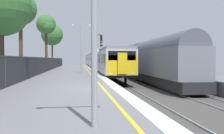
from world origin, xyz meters
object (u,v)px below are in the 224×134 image
at_px(commuter_train_at_platform, 97,60).
at_px(background_tree_back, 20,10).
at_px(background_tree_centre, 52,36).
at_px(platform_lamp_mid, 81,44).
at_px(freight_train_adjacent_track, 142,60).
at_px(speed_limit_sign, 96,57).
at_px(signal_gantry, 97,48).
at_px(background_tree_left, 46,26).

xyz_separation_m(commuter_train_at_platform, background_tree_back, (-9.80, -23.96, 5.41)).
bearing_deg(background_tree_centre, commuter_train_at_platform, 25.42).
height_order(commuter_train_at_platform, platform_lamp_mid, platform_lamp_mid).
distance_m(commuter_train_at_platform, background_tree_centre, 10.39).
bearing_deg(background_tree_back, platform_lamp_mid, -3.31).
xyz_separation_m(commuter_train_at_platform, freight_train_adjacent_track, (4.00, -21.54, 0.20)).
bearing_deg(freight_train_adjacent_track, speed_limit_sign, -146.58).
distance_m(signal_gantry, background_tree_left, 10.69).
bearing_deg(signal_gantry, background_tree_left, 133.04).
relative_size(platform_lamp_mid, background_tree_back, 0.63).
distance_m(signal_gantry, background_tree_back, 9.76).
height_order(commuter_train_at_platform, background_tree_left, background_tree_left).
relative_size(signal_gantry, platform_lamp_mid, 0.85).
relative_size(commuter_train_at_platform, background_tree_left, 7.63).
relative_size(background_tree_left, background_tree_back, 0.95).
xyz_separation_m(freight_train_adjacent_track, speed_limit_sign, (-5.85, -3.86, 0.29)).
relative_size(background_tree_centre, background_tree_back, 0.93).
bearing_deg(commuter_train_at_platform, signal_gantry, -94.04).
bearing_deg(background_tree_centre, signal_gantry, -67.23).
bearing_deg(platform_lamp_mid, speed_limit_sign, -34.81).
bearing_deg(platform_lamp_mid, commuter_train_at_platform, 82.09).
distance_m(background_tree_left, background_tree_back, 10.79).
relative_size(speed_limit_sign, platform_lamp_mid, 0.52).
relative_size(freight_train_adjacent_track, speed_limit_sign, 11.02).
bearing_deg(platform_lamp_mid, background_tree_left, 114.10).
bearing_deg(background_tree_back, signal_gantry, 21.75).
height_order(commuter_train_at_platform, background_tree_back, background_tree_back).
bearing_deg(freight_train_adjacent_track, signal_gantry, 170.55).
relative_size(freight_train_adjacent_track, platform_lamp_mid, 5.68).
bearing_deg(background_tree_centre, platform_lamp_mid, -76.04).
bearing_deg(commuter_train_at_platform, background_tree_left, -122.11).
xyz_separation_m(signal_gantry, background_tree_back, (-8.35, -3.33, 3.82)).
xyz_separation_m(platform_lamp_mid, background_tree_left, (-4.95, 11.06, 3.28)).
distance_m(speed_limit_sign, background_tree_centre, 22.75).
bearing_deg(freight_train_adjacent_track, platform_lamp_mid, -159.29).
distance_m(signal_gantry, background_tree_centre, 18.26).
distance_m(commuter_train_at_platform, signal_gantry, 20.74).
distance_m(commuter_train_at_platform, background_tree_left, 16.50).
height_order(signal_gantry, background_tree_centre, background_tree_centre).
distance_m(freight_train_adjacent_track, background_tree_left, 15.66).
height_order(speed_limit_sign, platform_lamp_mid, platform_lamp_mid).
relative_size(freight_train_adjacent_track, background_tree_back, 3.56).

